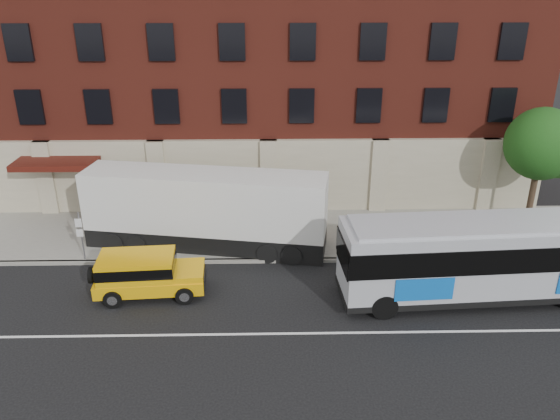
{
  "coord_description": "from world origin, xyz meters",
  "views": [
    {
      "loc": [
        0.05,
        -16.27,
        12.26
      ],
      "look_at": [
        0.49,
        5.5,
        2.84
      ],
      "focal_mm": 35.12,
      "sensor_mm": 36.0,
      "label": 1
    }
  ],
  "objects_px": {
    "sign_pole": "(81,234)",
    "yellow_suv": "(145,272)",
    "street_tree": "(542,147)",
    "city_bus": "(496,256)",
    "shipping_container": "(206,211)"
  },
  "relations": [
    {
      "from": "sign_pole",
      "to": "yellow_suv",
      "type": "bearing_deg",
      "value": -39.13
    },
    {
      "from": "shipping_container",
      "to": "street_tree",
      "type": "bearing_deg",
      "value": 6.5
    },
    {
      "from": "sign_pole",
      "to": "city_bus",
      "type": "height_order",
      "value": "city_bus"
    },
    {
      "from": "sign_pole",
      "to": "city_bus",
      "type": "relative_size",
      "value": 0.2
    },
    {
      "from": "shipping_container",
      "to": "sign_pole",
      "type": "bearing_deg",
      "value": -165.21
    },
    {
      "from": "street_tree",
      "to": "shipping_container",
      "type": "height_order",
      "value": "street_tree"
    },
    {
      "from": "street_tree",
      "to": "sign_pole",
      "type": "bearing_deg",
      "value": -171.39
    },
    {
      "from": "sign_pole",
      "to": "yellow_suv",
      "type": "relative_size",
      "value": 0.53
    },
    {
      "from": "sign_pole",
      "to": "street_tree",
      "type": "distance_m",
      "value": 22.49
    },
    {
      "from": "city_bus",
      "to": "shipping_container",
      "type": "height_order",
      "value": "shipping_container"
    },
    {
      "from": "sign_pole",
      "to": "shipping_container",
      "type": "distance_m",
      "value": 5.71
    },
    {
      "from": "street_tree",
      "to": "shipping_container",
      "type": "distance_m",
      "value": 16.83
    },
    {
      "from": "city_bus",
      "to": "yellow_suv",
      "type": "bearing_deg",
      "value": 178.1
    },
    {
      "from": "yellow_suv",
      "to": "city_bus",
      "type": "bearing_deg",
      "value": -1.9
    },
    {
      "from": "sign_pole",
      "to": "shipping_container",
      "type": "height_order",
      "value": "shipping_container"
    }
  ]
}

